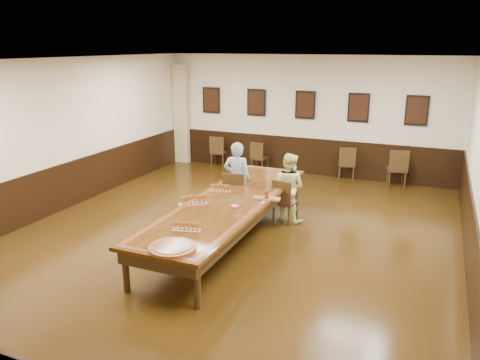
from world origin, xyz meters
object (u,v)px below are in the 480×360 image
at_px(chair_woman, 286,201).
at_px(spare_chair_b, 260,157).
at_px(person_man, 237,179).
at_px(spare_chair_a, 219,151).
at_px(spare_chair_c, 347,163).
at_px(conference_table, 229,208).
at_px(chair_man, 236,194).
at_px(spare_chair_d, 397,168).
at_px(person_woman, 288,187).
at_px(carved_platter, 172,248).

xyz_separation_m(chair_woman, spare_chair_b, (-1.85, 3.40, -0.02)).
bearing_deg(spare_chair_b, person_man, 110.52).
height_order(spare_chair_a, spare_chair_c, spare_chair_a).
xyz_separation_m(person_man, conference_table, (0.39, -1.25, -0.17)).
distance_m(spare_chair_a, conference_table, 5.36).
xyz_separation_m(spare_chair_a, person_man, (2.09, -3.50, 0.32)).
height_order(chair_man, person_man, person_man).
relative_size(spare_chair_d, person_woman, 0.70).
bearing_deg(person_man, conference_table, 98.90).
bearing_deg(spare_chair_a, carved_platter, 104.61).
distance_m(chair_woman, spare_chair_d, 3.83).
distance_m(spare_chair_c, person_woman, 3.48).
bearing_deg(spare_chair_c, spare_chair_d, 159.76).
bearing_deg(person_woman, conference_table, 74.16).
bearing_deg(spare_chair_d, spare_chair_b, -13.29).
xyz_separation_m(chair_woman, conference_table, (-0.67, -1.25, 0.16)).
bearing_deg(person_woman, spare_chair_a, -35.56).
bearing_deg(chair_man, spare_chair_c, -121.94).
height_order(chair_woman, spare_chair_b, chair_woman).
bearing_deg(spare_chair_b, conference_table, 111.63).
xyz_separation_m(spare_chair_d, carved_platter, (-2.35, -6.83, 0.28)).
xyz_separation_m(spare_chair_a, spare_chair_c, (3.70, 0.03, -0.00)).
bearing_deg(spare_chair_d, chair_woman, 48.77).
relative_size(spare_chair_c, conference_table, 0.18).
distance_m(conference_table, carved_platter, 2.22).
relative_size(spare_chair_b, carved_platter, 1.30).
height_order(chair_woman, carved_platter, chair_woman).
height_order(spare_chair_a, conference_table, spare_chair_a).
distance_m(person_man, conference_table, 1.32).
bearing_deg(spare_chair_c, person_man, 51.91).
distance_m(chair_man, spare_chair_d, 4.51).
xyz_separation_m(chair_man, carved_platter, (0.52, -3.35, 0.29)).
xyz_separation_m(chair_woman, person_woman, (0.02, 0.09, 0.25)).
bearing_deg(conference_table, chair_man, 107.91).
bearing_deg(spare_chair_a, chair_man, 114.27).
bearing_deg(carved_platter, chair_woman, 81.32).
bearing_deg(chair_man, spare_chair_b, -85.33).
distance_m(chair_woman, spare_chair_b, 3.87).
relative_size(spare_chair_a, spare_chair_d, 0.93).
bearing_deg(chair_man, carved_platter, 90.53).
bearing_deg(chair_man, conference_table, 99.66).
bearing_deg(spare_chair_a, chair_woman, 125.96).
bearing_deg(person_woman, person_man, 16.38).
relative_size(spare_chair_c, spare_chair_d, 0.92).
bearing_deg(person_man, spare_chair_b, -85.19).
height_order(spare_chair_b, carved_platter, spare_chair_b).
height_order(chair_woman, spare_chair_c, spare_chair_c).
bearing_deg(person_woman, spare_chair_b, -49.09).
relative_size(spare_chair_b, spare_chair_d, 0.88).
distance_m(chair_woman, carved_platter, 3.51).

